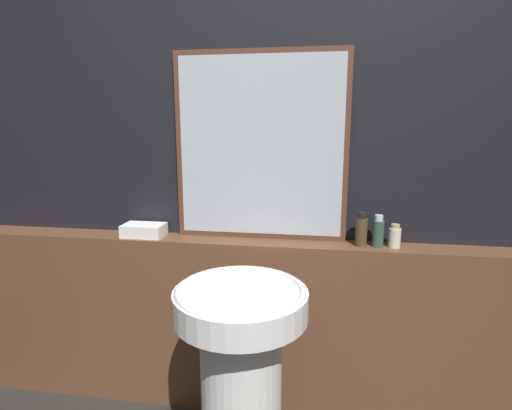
% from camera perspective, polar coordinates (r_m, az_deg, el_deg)
% --- Properties ---
extents(wall_back, '(8.00, 0.06, 2.50)m').
position_cam_1_polar(wall_back, '(1.99, -0.67, 5.50)').
color(wall_back, black).
rests_on(wall_back, ground_plane).
extents(vanity_counter, '(2.99, 0.17, 0.90)m').
position_cam_1_polar(vanity_counter, '(2.12, -1.15, -16.84)').
color(vanity_counter, brown).
rests_on(vanity_counter, ground_plane).
extents(pedestal_sink, '(0.51, 0.51, 0.86)m').
position_cam_1_polar(pedestal_sink, '(1.70, -2.14, -22.72)').
color(pedestal_sink, white).
rests_on(pedestal_sink, ground_plane).
extents(mirror, '(0.83, 0.03, 0.90)m').
position_cam_1_polar(mirror, '(1.93, 0.64, 8.26)').
color(mirror, '#563323').
rests_on(mirror, vanity_counter).
extents(towel_stack, '(0.21, 0.13, 0.06)m').
position_cam_1_polar(towel_stack, '(2.10, -15.71, -3.47)').
color(towel_stack, white).
rests_on(towel_stack, vanity_counter).
extents(shampoo_bottle, '(0.05, 0.05, 0.16)m').
position_cam_1_polar(shampoo_bottle, '(1.91, 14.82, -3.54)').
color(shampoo_bottle, '#4C3823').
rests_on(shampoo_bottle, vanity_counter).
extents(conditioner_bottle, '(0.05, 0.05, 0.15)m').
position_cam_1_polar(conditioner_bottle, '(1.92, 17.04, -3.72)').
color(conditioner_bottle, '#2D4C3D').
rests_on(conditioner_bottle, vanity_counter).
extents(lotion_bottle, '(0.05, 0.05, 0.11)m').
position_cam_1_polar(lotion_bottle, '(1.94, 19.21, -4.30)').
color(lotion_bottle, beige).
rests_on(lotion_bottle, vanity_counter).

